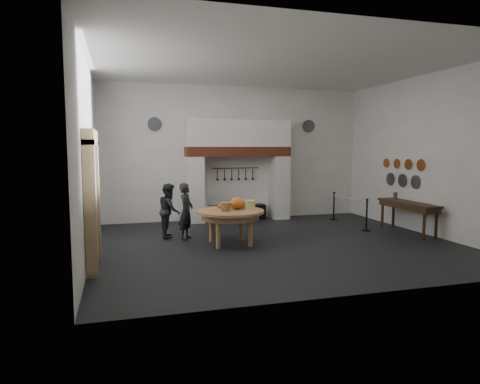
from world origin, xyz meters
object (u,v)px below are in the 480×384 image
object	(u,v)px
side_table	(408,203)
barrier_post_near	(367,216)
work_table	(230,211)
iron_range	(238,212)
visitor_far	(169,210)
visitor_near	(186,211)
barrier_post_far	(334,207)

from	to	relation	value
side_table	barrier_post_near	xyz separation A→B (m)	(-0.96, 0.59, -0.42)
barrier_post_near	work_table	bearing A→B (deg)	-172.19
iron_range	visitor_far	world-z (taller)	visitor_far
iron_range	visitor_near	distance (m)	3.40
visitor_far	barrier_post_near	size ratio (longest dim) A/B	1.64
iron_range	visitor_near	xyz separation A→B (m)	(-2.15, -2.59, 0.50)
visitor_near	barrier_post_far	world-z (taller)	visitor_near
iron_range	visitor_near	bearing A→B (deg)	-129.65
iron_range	visitor_far	bearing A→B (deg)	-139.31
work_table	side_table	size ratio (longest dim) A/B	0.78
barrier_post_near	iron_range	bearing A→B (deg)	137.23
work_table	barrier_post_far	xyz separation A→B (m)	(4.31, 2.59, -0.39)
side_table	visitor_far	bearing A→B (deg)	168.83
visitor_near	barrier_post_near	distance (m)	5.31
iron_range	barrier_post_near	distance (m)	4.29
work_table	barrier_post_far	world-z (taller)	barrier_post_far
visitor_near	side_table	bearing A→B (deg)	-70.28
visitor_near	barrier_post_far	bearing A→B (deg)	-44.33
visitor_near	side_table	distance (m)	6.31
visitor_near	iron_range	bearing A→B (deg)	-11.62
visitor_far	barrier_post_far	xyz separation A→B (m)	(5.69, 1.28, -0.29)
work_table	side_table	xyz separation A→B (m)	(5.26, -0.00, 0.03)
barrier_post_near	side_table	bearing A→B (deg)	-31.82
iron_range	visitor_near	size ratio (longest dim) A/B	1.26
iron_range	barrier_post_near	size ratio (longest dim) A/B	2.11
barrier_post_far	side_table	bearing A→B (deg)	-69.75
barrier_post_far	barrier_post_near	bearing A→B (deg)	-90.00
iron_range	visitor_far	distance (m)	3.39
work_table	iron_range	bearing A→B (deg)	71.61
barrier_post_far	visitor_near	bearing A→B (deg)	-162.36
iron_range	visitor_far	xyz separation A→B (m)	(-2.55, -2.19, 0.49)
work_table	visitor_near	distance (m)	1.34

